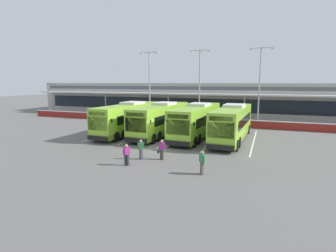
% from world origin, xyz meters
% --- Properties ---
extents(ground_plane, '(200.00, 200.00, 0.00)m').
position_xyz_m(ground_plane, '(0.00, 0.00, 0.00)').
color(ground_plane, '#605E5B').
extents(terminal_building, '(70.00, 13.00, 6.00)m').
position_xyz_m(terminal_building, '(-0.00, 26.91, 3.01)').
color(terminal_building, '#B7B7B2').
rests_on(terminal_building, ground).
extents(red_barrier_wall, '(60.00, 0.40, 1.10)m').
position_xyz_m(red_barrier_wall, '(0.00, 14.50, 0.56)').
color(red_barrier_wall, maroon).
rests_on(red_barrier_wall, ground).
extents(coach_bus_leftmost, '(3.28, 12.24, 3.78)m').
position_xyz_m(coach_bus_leftmost, '(-6.07, 5.38, 1.79)').
color(coach_bus_leftmost, '#8CC633').
rests_on(coach_bus_leftmost, ground).
extents(coach_bus_left_centre, '(3.28, 12.24, 3.78)m').
position_xyz_m(coach_bus_left_centre, '(-2.09, 5.91, 1.79)').
color(coach_bus_left_centre, '#8CC633').
rests_on(coach_bus_left_centre, ground).
extents(coach_bus_centre, '(3.28, 12.24, 3.78)m').
position_xyz_m(coach_bus_centre, '(2.18, 6.02, 1.79)').
color(coach_bus_centre, '#8CC633').
rests_on(coach_bus_centre, ground).
extents(coach_bus_right_centre, '(3.28, 12.24, 3.78)m').
position_xyz_m(coach_bus_right_centre, '(6.12, 5.89, 1.79)').
color(coach_bus_right_centre, '#8CC633').
rests_on(coach_bus_right_centre, ground).
extents(bay_stripe_far_west, '(0.14, 13.00, 0.01)m').
position_xyz_m(bay_stripe_far_west, '(-8.40, 6.00, 0.00)').
color(bay_stripe_far_west, silver).
rests_on(bay_stripe_far_west, ground).
extents(bay_stripe_west, '(0.14, 13.00, 0.01)m').
position_xyz_m(bay_stripe_west, '(-4.20, 6.00, 0.00)').
color(bay_stripe_west, silver).
rests_on(bay_stripe_west, ground).
extents(bay_stripe_mid_west, '(0.14, 13.00, 0.01)m').
position_xyz_m(bay_stripe_mid_west, '(0.00, 6.00, 0.00)').
color(bay_stripe_mid_west, silver).
rests_on(bay_stripe_mid_west, ground).
extents(bay_stripe_centre, '(0.14, 13.00, 0.01)m').
position_xyz_m(bay_stripe_centre, '(4.20, 6.00, 0.00)').
color(bay_stripe_centre, silver).
rests_on(bay_stripe_centre, ground).
extents(bay_stripe_mid_east, '(0.14, 13.00, 0.01)m').
position_xyz_m(bay_stripe_mid_east, '(8.40, 6.00, 0.00)').
color(bay_stripe_mid_east, silver).
rests_on(bay_stripe_mid_east, ground).
extents(pedestrian_with_handbag, '(0.64, 0.32, 1.62)m').
position_xyz_m(pedestrian_with_handbag, '(1.82, -3.64, 0.86)').
color(pedestrian_with_handbag, '#4C4238').
rests_on(pedestrian_with_handbag, ground).
extents(pedestrian_in_dark_coat, '(0.50, 0.42, 1.62)m').
position_xyz_m(pedestrian_in_dark_coat, '(5.67, -5.94, 0.87)').
color(pedestrian_in_dark_coat, '#4C4238').
rests_on(pedestrian_in_dark_coat, ground).
extents(pedestrian_child, '(0.53, 0.33, 1.62)m').
position_xyz_m(pedestrian_child, '(0.23, -4.15, 0.87)').
color(pedestrian_child, slate).
rests_on(pedestrian_child, ground).
extents(pedestrian_near_bin, '(0.42, 0.47, 1.62)m').
position_xyz_m(pedestrian_near_bin, '(-0.04, -5.98, 0.87)').
color(pedestrian_near_bin, '#33333D').
rests_on(pedestrian_near_bin, ground).
extents(lamp_post_west, '(3.24, 0.28, 11.00)m').
position_xyz_m(lamp_post_west, '(-8.52, 16.88, 6.29)').
color(lamp_post_west, '#9E9EA3').
rests_on(lamp_post_west, ground).
extents(lamp_post_centre, '(3.24, 0.28, 11.00)m').
position_xyz_m(lamp_post_centre, '(-0.36, 17.30, 6.29)').
color(lamp_post_centre, '#9E9EA3').
rests_on(lamp_post_centre, ground).
extents(lamp_post_east, '(3.24, 0.28, 11.00)m').
position_xyz_m(lamp_post_east, '(8.30, 17.42, 6.29)').
color(lamp_post_east, '#9E9EA3').
rests_on(lamp_post_east, ground).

